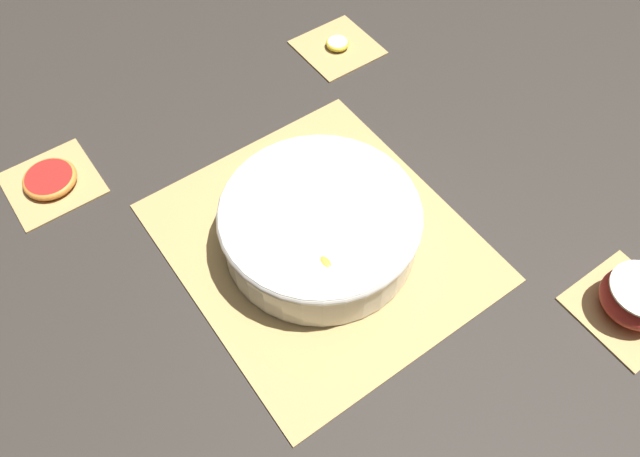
{
  "coord_description": "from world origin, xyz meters",
  "views": [
    {
      "loc": [
        -0.38,
        0.27,
        0.71
      ],
      "look_at": [
        0.0,
        0.0,
        0.03
      ],
      "focal_mm": 35.0,
      "sensor_mm": 36.0,
      "label": 1
    }
  ],
  "objects_px": {
    "banana_coin_single": "(338,43)",
    "grapefruit_slice": "(50,179)",
    "apple_half": "(636,297)",
    "fruit_salad_bowl": "(321,223)"
  },
  "relations": [
    {
      "from": "banana_coin_single",
      "to": "apple_half",
      "type": "bearing_deg",
      "value": -180.0
    },
    {
      "from": "apple_half",
      "to": "grapefruit_slice",
      "type": "bearing_deg",
      "value": 39.85
    },
    {
      "from": "apple_half",
      "to": "grapefruit_slice",
      "type": "distance_m",
      "value": 0.81
    },
    {
      "from": "fruit_salad_bowl",
      "to": "grapefruit_slice",
      "type": "height_order",
      "value": "fruit_salad_bowl"
    },
    {
      "from": "banana_coin_single",
      "to": "grapefruit_slice",
      "type": "distance_m",
      "value": 0.52
    },
    {
      "from": "fruit_salad_bowl",
      "to": "grapefruit_slice",
      "type": "relative_size",
      "value": 3.44
    },
    {
      "from": "fruit_salad_bowl",
      "to": "grapefruit_slice",
      "type": "bearing_deg",
      "value": 39.9
    },
    {
      "from": "grapefruit_slice",
      "to": "banana_coin_single",
      "type": "bearing_deg",
      "value": -90.0
    },
    {
      "from": "fruit_salad_bowl",
      "to": "grapefruit_slice",
      "type": "xyz_separation_m",
      "value": [
        0.31,
        0.26,
        -0.03
      ]
    },
    {
      "from": "banana_coin_single",
      "to": "grapefruit_slice",
      "type": "height_order",
      "value": "grapefruit_slice"
    }
  ]
}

